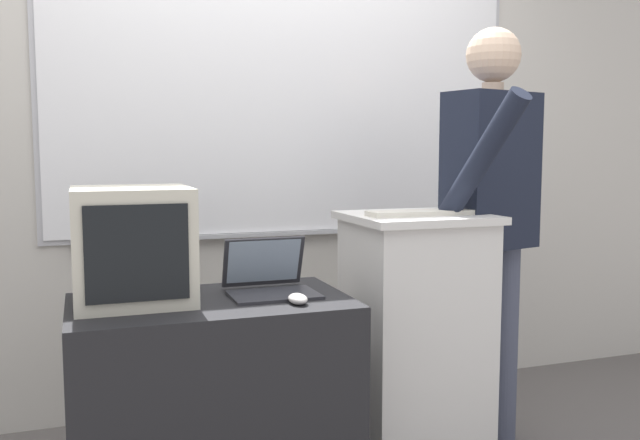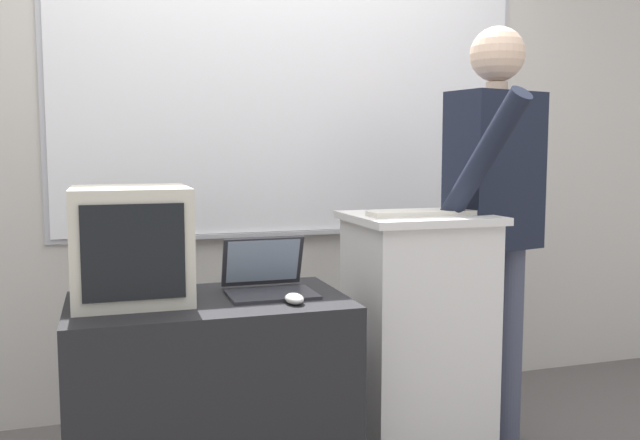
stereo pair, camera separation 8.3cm
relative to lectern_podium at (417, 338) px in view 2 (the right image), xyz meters
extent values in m
cube|color=beige|center=(-0.45, 0.89, 0.80)|extent=(6.40, 0.12, 2.62)
cube|color=#B7B7BC|center=(-0.28, 0.82, 0.99)|extent=(2.38, 0.02, 1.30)
cube|color=white|center=(-0.28, 0.82, 0.99)|extent=(2.33, 0.02, 1.25)
cube|color=#B7B7BC|center=(-0.28, 0.80, 0.35)|extent=(2.10, 0.04, 0.02)
cube|color=silver|center=(0.00, 0.00, -0.02)|extent=(0.51, 0.46, 0.99)
cube|color=silver|center=(0.00, 0.00, 0.49)|extent=(0.55, 0.50, 0.03)
cube|color=black|center=(-0.87, -0.19, -0.13)|extent=(0.93, 0.56, 0.78)
cylinder|color=#474C60|center=(0.25, 0.00, -0.08)|extent=(0.13, 0.13, 0.87)
cylinder|color=#474C60|center=(0.46, 0.05, -0.08)|extent=(0.13, 0.13, 0.87)
cube|color=black|center=(0.36, 0.02, 0.68)|extent=(0.43, 0.31, 0.65)
cylinder|color=beige|center=(0.36, 0.02, 1.02)|extent=(0.09, 0.09, 0.04)
sphere|color=beige|center=(0.36, 0.02, 1.16)|extent=(0.23, 0.23, 0.23)
cylinder|color=black|center=(0.15, -0.22, 0.72)|extent=(0.19, 0.45, 0.54)
cylinder|color=black|center=(0.57, 0.08, 0.66)|extent=(0.08, 0.08, 0.62)
cube|color=#28282D|center=(-0.66, -0.21, 0.27)|extent=(0.30, 0.21, 0.01)
cube|color=#28282D|center=(-0.66, -0.07, 0.36)|extent=(0.29, 0.08, 0.18)
cube|color=#8C9EB2|center=(-0.66, -0.07, 0.37)|extent=(0.27, 0.06, 0.16)
cube|color=beige|center=(-0.01, -0.06, 0.52)|extent=(0.45, 0.12, 0.02)
ellipsoid|color=silver|center=(-0.61, -0.34, 0.28)|extent=(0.06, 0.10, 0.03)
cube|color=beige|center=(-1.12, -0.13, 0.45)|extent=(0.38, 0.39, 0.38)
cube|color=black|center=(-1.12, -0.33, 0.45)|extent=(0.31, 0.01, 0.30)
camera|label=1|loc=(-1.28, -2.43, 0.77)|focal=38.00mm
camera|label=2|loc=(-1.20, -2.45, 0.77)|focal=38.00mm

